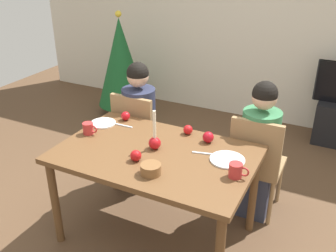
# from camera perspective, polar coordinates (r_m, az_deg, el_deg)

# --- Properties ---
(ground_plane) EXTENTS (7.68, 7.68, 0.00)m
(ground_plane) POSITION_cam_1_polar(r_m,az_deg,el_deg) (3.14, -1.69, -15.90)
(ground_plane) COLOR brown
(back_wall) EXTENTS (6.40, 0.10, 2.60)m
(back_wall) POSITION_cam_1_polar(r_m,az_deg,el_deg) (4.85, 13.27, 15.84)
(back_wall) COLOR beige
(back_wall) RESTS_ON ground
(dining_table) EXTENTS (1.40, 0.90, 0.75)m
(dining_table) POSITION_cam_1_polar(r_m,az_deg,el_deg) (2.74, -1.87, -5.46)
(dining_table) COLOR brown
(dining_table) RESTS_ON ground
(chair_left) EXTENTS (0.40, 0.40, 0.90)m
(chair_left) POSITION_cam_1_polar(r_m,az_deg,el_deg) (3.50, -4.53, -1.03)
(chair_left) COLOR #99754C
(chair_left) RESTS_ON ground
(chair_right) EXTENTS (0.40, 0.40, 0.90)m
(chair_right) POSITION_cam_1_polar(r_m,az_deg,el_deg) (3.14, 13.11, -5.08)
(chair_right) COLOR #99754C
(chair_right) RESTS_ON ground
(person_left_child) EXTENTS (0.30, 0.30, 1.17)m
(person_left_child) POSITION_cam_1_polar(r_m,az_deg,el_deg) (3.50, -4.29, 0.03)
(person_left_child) COLOR #33384C
(person_left_child) RESTS_ON ground
(person_right_child) EXTENTS (0.30, 0.30, 1.17)m
(person_right_child) POSITION_cam_1_polar(r_m,az_deg,el_deg) (3.14, 13.36, -3.90)
(person_right_child) COLOR #33384C
(person_right_child) RESTS_ON ground
(christmas_tree) EXTENTS (0.64, 0.64, 1.35)m
(christmas_tree) POSITION_cam_1_polar(r_m,az_deg,el_deg) (4.96, -7.09, 9.45)
(christmas_tree) COLOR brown
(christmas_tree) RESTS_ON ground
(candle_centerpiece) EXTENTS (0.09, 0.09, 0.30)m
(candle_centerpiece) POSITION_cam_1_polar(r_m,az_deg,el_deg) (2.72, -2.01, -2.25)
(candle_centerpiece) COLOR red
(candle_centerpiece) RESTS_ON dining_table
(plate_left) EXTENTS (0.21, 0.21, 0.01)m
(plate_left) POSITION_cam_1_polar(r_m,az_deg,el_deg) (3.16, -9.74, 0.43)
(plate_left) COLOR white
(plate_left) RESTS_ON dining_table
(plate_right) EXTENTS (0.24, 0.24, 0.01)m
(plate_right) POSITION_cam_1_polar(r_m,az_deg,el_deg) (2.63, 8.90, -5.01)
(plate_right) COLOR silver
(plate_right) RESTS_ON dining_table
(mug_left) EXTENTS (0.13, 0.08, 0.09)m
(mug_left) POSITION_cam_1_polar(r_m,az_deg,el_deg) (3.00, -11.85, -0.36)
(mug_left) COLOR #B72D2D
(mug_left) RESTS_ON dining_table
(mug_right) EXTENTS (0.13, 0.09, 0.10)m
(mug_right) POSITION_cam_1_polar(r_m,az_deg,el_deg) (2.44, 10.18, -6.58)
(mug_right) COLOR #B72D2D
(mug_right) RESTS_ON dining_table
(fork_left) EXTENTS (0.18, 0.02, 0.01)m
(fork_left) POSITION_cam_1_polar(r_m,az_deg,el_deg) (3.10, -6.82, 0.09)
(fork_left) COLOR silver
(fork_left) RESTS_ON dining_table
(fork_right) EXTENTS (0.18, 0.06, 0.01)m
(fork_right) POSITION_cam_1_polar(r_m,az_deg,el_deg) (2.69, 5.54, -4.12)
(fork_right) COLOR silver
(fork_right) RESTS_ON dining_table
(bowl_walnuts) EXTENTS (0.13, 0.13, 0.07)m
(bowl_walnuts) POSITION_cam_1_polar(r_m,az_deg,el_deg) (2.45, -2.59, -6.49)
(bowl_walnuts) COLOR brown
(bowl_walnuts) RESTS_ON dining_table
(apple_near_candle) EXTENTS (0.08, 0.08, 0.08)m
(apple_near_candle) POSITION_cam_1_polar(r_m,az_deg,el_deg) (2.59, -4.85, -4.45)
(apple_near_candle) COLOR #B31315
(apple_near_candle) RESTS_ON dining_table
(apple_by_left_plate) EXTENTS (0.07, 0.07, 0.07)m
(apple_by_left_plate) POSITION_cam_1_polar(r_m,az_deg,el_deg) (2.94, 3.02, -0.56)
(apple_by_left_plate) COLOR red
(apple_by_left_plate) RESTS_ON dining_table
(apple_by_right_mug) EXTENTS (0.07, 0.07, 0.07)m
(apple_by_right_mug) POSITION_cam_1_polar(r_m,az_deg,el_deg) (3.18, -6.39, 1.51)
(apple_by_right_mug) COLOR red
(apple_by_right_mug) RESTS_ON dining_table
(apple_far_edge) EXTENTS (0.08, 0.08, 0.08)m
(apple_far_edge) POSITION_cam_1_polar(r_m,az_deg,el_deg) (2.83, 6.05, -1.68)
(apple_far_edge) COLOR #B3101B
(apple_far_edge) RESTS_ON dining_table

